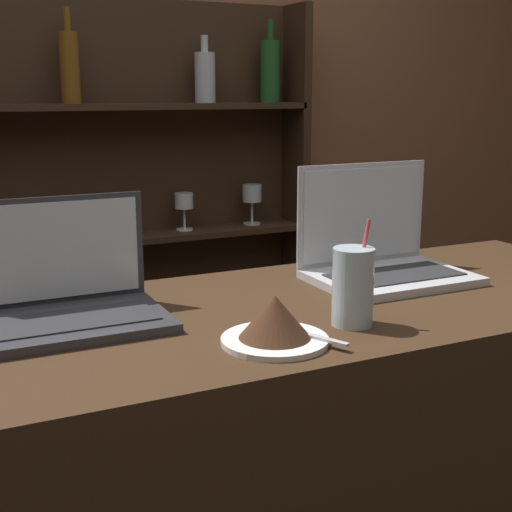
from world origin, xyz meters
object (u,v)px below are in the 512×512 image
water_glass (353,287)px  laptop_far (381,254)px  laptop_near (70,297)px  cake_plate (275,322)px

water_glass → laptop_far: bearing=46.5°
laptop_near → laptop_far: laptop_far is taller
laptop_near → water_glass: size_ratio=1.68×
laptop_near → water_glass: laptop_near is taller
laptop_far → water_glass: laptop_far is taller
cake_plate → water_glass: bearing=8.8°
laptop_far → water_glass: (-0.24, -0.26, 0.02)m
laptop_near → cake_plate: (0.28, -0.26, -0.01)m
cake_plate → water_glass: water_glass is taller
laptop_near → laptop_far: size_ratio=0.94×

